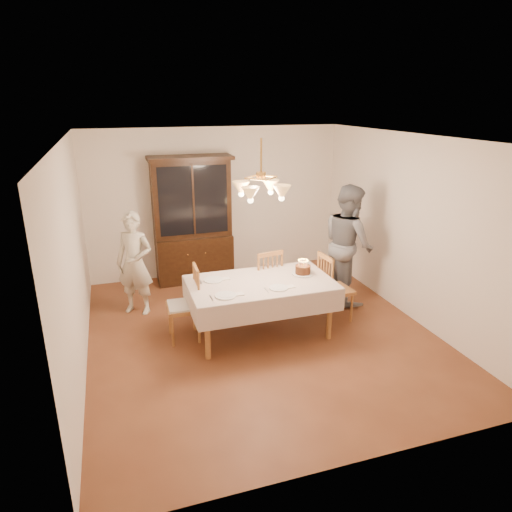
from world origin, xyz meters
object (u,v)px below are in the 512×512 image
object	(u,v)px
chair_far_side	(264,284)
elderly_woman	(135,263)
china_hutch	(193,222)
dining_table	(261,287)
birthday_cake	(303,270)

from	to	relation	value
chair_far_side	elderly_woman	size ratio (longest dim) A/B	0.65
china_hutch	elderly_woman	world-z (taller)	china_hutch
dining_table	birthday_cake	world-z (taller)	birthday_cake
dining_table	elderly_woman	xyz separation A→B (m)	(-1.54, 1.20, 0.09)
dining_table	chair_far_side	distance (m)	0.71
dining_table	elderly_woman	bearing A→B (deg)	142.02
birthday_cake	dining_table	bearing A→B (deg)	-173.02
china_hutch	birthday_cake	bearing A→B (deg)	-62.88
china_hutch	elderly_woman	bearing A→B (deg)	-135.05
chair_far_side	birthday_cake	distance (m)	0.75
china_hutch	elderly_woman	xyz separation A→B (m)	(-1.06, -1.06, -0.27)
birthday_cake	elderly_woman	bearing A→B (deg)	152.69
dining_table	china_hutch	xyz separation A→B (m)	(-0.48, 2.25, 0.36)
china_hutch	chair_far_side	distance (m)	1.90
birthday_cake	china_hutch	bearing A→B (deg)	117.12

